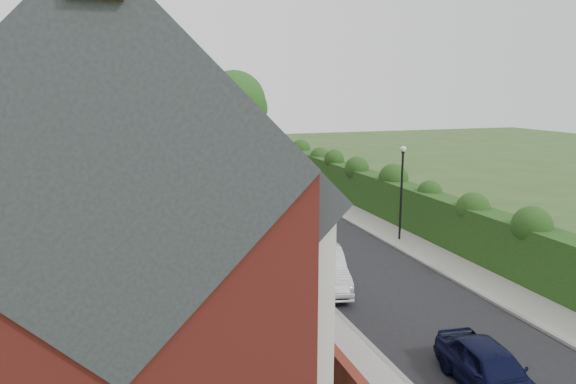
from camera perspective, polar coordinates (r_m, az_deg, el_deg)
name	(u,v)px	position (r m, az deg, el deg)	size (l,w,h in m)	color
ground	(379,273)	(23.61, 10.07, -8.83)	(140.00, 140.00, 0.00)	#2D4C1E
road	(289,217)	(33.07, 0.16, -2.75)	(6.00, 58.00, 0.02)	black
pavement_hedge_side	(347,211)	(34.56, 6.62, -2.12)	(2.20, 58.00, 0.12)	#9C9A94
pavement_house_side	(231,221)	(32.07, -6.37, -3.18)	(1.70, 58.00, 0.12)	#9C9A94
kerb_hedge_side	(333,212)	(34.13, 5.02, -2.25)	(0.18, 58.00, 0.13)	gray
kerb_house_side	(243,220)	(32.24, -4.98, -3.06)	(0.18, 58.00, 0.13)	gray
hedge	(372,187)	(35.03, 9.34, 0.57)	(2.10, 58.00, 2.85)	#163711
terrace_row	(116,156)	(29.57, -18.60, 3.77)	(9.05, 40.50, 11.50)	maroon
garden_wall_row	(218,219)	(30.83, -7.81, -3.04)	(0.35, 40.35, 1.10)	#943725
lamppost	(402,181)	(27.77, 12.53, 1.18)	(0.32, 0.32, 5.16)	black
tree_far_left	(189,110)	(60.04, -10.91, 8.93)	(7.14, 6.80, 9.29)	#332316
tree_far_right	(237,104)	(63.08, -5.66, 9.73)	(7.98, 7.60, 10.31)	#332316
tree_far_back	(133,102)	(62.49, -16.80, 9.57)	(8.40, 8.00, 10.82)	#332316
car_navy	(490,369)	(15.62, 21.56, -17.86)	(1.57, 3.91, 1.33)	black
car_silver_a	(322,268)	(21.60, 3.83, -8.39)	(1.68, 4.81, 1.58)	silver
car_silver_b	(295,241)	(25.38, 0.84, -5.47)	(2.41, 5.23, 1.45)	#B5B9BD
car_white	(270,223)	(28.45, -2.01, -3.50)	(2.18, 5.37, 1.56)	silver
car_green	(236,195)	(36.71, -5.76, -0.31)	(1.60, 3.98, 1.35)	#103821
car_red	(233,187)	(39.15, -6.09, 0.56)	(1.64, 4.69, 1.55)	maroon
car_beige	(227,175)	(44.69, -6.79, 1.85)	(2.44, 5.29, 1.47)	tan
car_grey	(204,164)	(52.44, -9.37, 3.12)	(1.90, 4.68, 1.36)	#4F5156
car_black	(194,159)	(55.55, -10.37, 3.64)	(1.81, 4.51, 1.54)	black
horse	(287,202)	(34.01, -0.06, -1.13)	(0.77, 1.68, 1.42)	#4D371C
horse_cart	(279,188)	(35.58, -0.99, 0.42)	(1.44, 3.18, 2.30)	black
car_extra_far	(197,155)	(59.53, -10.05, 4.07)	(1.90, 4.67, 1.36)	#AAABAF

